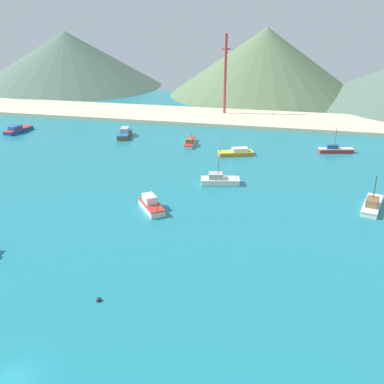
{
  "coord_description": "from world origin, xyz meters",
  "views": [
    {
      "loc": [
        24.76,
        -28.11,
        33.78
      ],
      "look_at": [
        6.99,
        47.5,
        1.68
      ],
      "focal_mm": 40.69,
      "sensor_mm": 36.0,
      "label": 1
    }
  ],
  "objects_px": {
    "fishing_boat_10": "(125,134)",
    "buoy_0": "(99,300)",
    "fishing_boat_15": "(236,152)",
    "fishing_boat_6": "(18,130)",
    "fishing_boat_4": "(190,142)",
    "fishing_boat_0": "(335,150)",
    "fishing_boat_3": "(151,205)",
    "radio_tower": "(225,75)",
    "fishing_boat_2": "(372,205)",
    "fishing_boat_5": "(219,180)"
  },
  "relations": [
    {
      "from": "fishing_boat_6",
      "to": "fishing_boat_15",
      "type": "relative_size",
      "value": 1.07
    },
    {
      "from": "fishing_boat_2",
      "to": "fishing_boat_4",
      "type": "xyz_separation_m",
      "value": [
        -42.87,
        33.31,
        -0.08
      ]
    },
    {
      "from": "fishing_boat_4",
      "to": "fishing_boat_15",
      "type": "relative_size",
      "value": 1.07
    },
    {
      "from": "fishing_boat_3",
      "to": "fishing_boat_10",
      "type": "bearing_deg",
      "value": 116.65
    },
    {
      "from": "fishing_boat_2",
      "to": "fishing_boat_10",
      "type": "distance_m",
      "value": 73.45
    },
    {
      "from": "fishing_boat_6",
      "to": "fishing_boat_15",
      "type": "distance_m",
      "value": 68.41
    },
    {
      "from": "fishing_boat_0",
      "to": "fishing_boat_4",
      "type": "relative_size",
      "value": 0.91
    },
    {
      "from": "fishing_boat_5",
      "to": "radio_tower",
      "type": "distance_m",
      "value": 66.87
    },
    {
      "from": "fishing_boat_0",
      "to": "fishing_boat_2",
      "type": "height_order",
      "value": "fishing_boat_2"
    },
    {
      "from": "fishing_boat_2",
      "to": "fishing_boat_6",
      "type": "height_order",
      "value": "fishing_boat_2"
    },
    {
      "from": "fishing_boat_2",
      "to": "fishing_boat_4",
      "type": "bearing_deg",
      "value": 142.15
    },
    {
      "from": "fishing_boat_4",
      "to": "fishing_boat_5",
      "type": "height_order",
      "value": "fishing_boat_5"
    },
    {
      "from": "fishing_boat_6",
      "to": "radio_tower",
      "type": "height_order",
      "value": "radio_tower"
    },
    {
      "from": "fishing_boat_0",
      "to": "fishing_boat_15",
      "type": "height_order",
      "value": "fishing_boat_0"
    },
    {
      "from": "fishing_boat_10",
      "to": "radio_tower",
      "type": "distance_m",
      "value": 43.41
    },
    {
      "from": "fishing_boat_3",
      "to": "fishing_boat_5",
      "type": "relative_size",
      "value": 0.87
    },
    {
      "from": "fishing_boat_4",
      "to": "fishing_boat_15",
      "type": "height_order",
      "value": "fishing_boat_4"
    },
    {
      "from": "fishing_boat_10",
      "to": "buoy_0",
      "type": "xyz_separation_m",
      "value": [
        25.72,
        -74.73,
        -0.86
      ]
    },
    {
      "from": "fishing_boat_4",
      "to": "fishing_boat_10",
      "type": "height_order",
      "value": "fishing_boat_10"
    },
    {
      "from": "fishing_boat_0",
      "to": "fishing_boat_3",
      "type": "height_order",
      "value": "fishing_boat_0"
    },
    {
      "from": "fishing_boat_3",
      "to": "radio_tower",
      "type": "distance_m",
      "value": 81.73
    },
    {
      "from": "buoy_0",
      "to": "radio_tower",
      "type": "bearing_deg",
      "value": 90.91
    },
    {
      "from": "fishing_boat_3",
      "to": "fishing_boat_6",
      "type": "xyz_separation_m",
      "value": [
        -57.2,
        44.45,
        -0.16
      ]
    },
    {
      "from": "fishing_boat_6",
      "to": "buoy_0",
      "type": "relative_size",
      "value": 13.98
    },
    {
      "from": "fishing_boat_5",
      "to": "buoy_0",
      "type": "height_order",
      "value": "fishing_boat_5"
    },
    {
      "from": "fishing_boat_6",
      "to": "radio_tower",
      "type": "bearing_deg",
      "value": 32.15
    },
    {
      "from": "fishing_boat_0",
      "to": "radio_tower",
      "type": "bearing_deg",
      "value": 134.45
    },
    {
      "from": "fishing_boat_5",
      "to": "radio_tower",
      "type": "xyz_separation_m",
      "value": [
        -9.58,
        64.86,
        13.16
      ]
    },
    {
      "from": "fishing_boat_4",
      "to": "buoy_0",
      "type": "bearing_deg",
      "value": -85.82
    },
    {
      "from": "fishing_boat_4",
      "to": "fishing_boat_6",
      "type": "xyz_separation_m",
      "value": [
        -54.17,
        1.25,
        0.08
      ]
    },
    {
      "from": "fishing_boat_2",
      "to": "radio_tower",
      "type": "xyz_separation_m",
      "value": [
        -39.39,
        70.79,
        13.24
      ]
    },
    {
      "from": "fishing_boat_2",
      "to": "fishing_boat_4",
      "type": "height_order",
      "value": "fishing_boat_2"
    },
    {
      "from": "fishing_boat_5",
      "to": "buoy_0",
      "type": "distance_m",
      "value": 44.29
    },
    {
      "from": "fishing_boat_0",
      "to": "fishing_boat_10",
      "type": "bearing_deg",
      "value": 178.0
    },
    {
      "from": "fishing_boat_10",
      "to": "fishing_boat_3",
      "type": "bearing_deg",
      "value": -63.35
    },
    {
      "from": "fishing_boat_5",
      "to": "fishing_boat_15",
      "type": "distance_m",
      "value": 21.17
    },
    {
      "from": "fishing_boat_0",
      "to": "fishing_boat_3",
      "type": "distance_m",
      "value": 57.27
    },
    {
      "from": "buoy_0",
      "to": "fishing_boat_10",
      "type": "bearing_deg",
      "value": 108.99
    },
    {
      "from": "fishing_boat_4",
      "to": "fishing_boat_6",
      "type": "distance_m",
      "value": 54.19
    },
    {
      "from": "fishing_boat_0",
      "to": "buoy_0",
      "type": "xyz_separation_m",
      "value": [
        -33.4,
        -72.66,
        -0.66
      ]
    },
    {
      "from": "fishing_boat_0",
      "to": "fishing_boat_15",
      "type": "bearing_deg",
      "value": -162.26
    },
    {
      "from": "fishing_boat_2",
      "to": "fishing_boat_15",
      "type": "height_order",
      "value": "fishing_boat_2"
    },
    {
      "from": "buoy_0",
      "to": "fishing_boat_15",
      "type": "bearing_deg",
      "value": 82.4
    },
    {
      "from": "fishing_boat_10",
      "to": "buoy_0",
      "type": "relative_size",
      "value": 12.8
    },
    {
      "from": "radio_tower",
      "to": "fishing_boat_3",
      "type": "bearing_deg",
      "value": -90.32
    },
    {
      "from": "fishing_boat_4",
      "to": "fishing_boat_10",
      "type": "xyz_separation_m",
      "value": [
        -20.54,
        3.76,
        0.25
      ]
    },
    {
      "from": "fishing_boat_3",
      "to": "buoy_0",
      "type": "height_order",
      "value": "fishing_boat_3"
    },
    {
      "from": "fishing_boat_5",
      "to": "radio_tower",
      "type": "relative_size",
      "value": 0.31
    },
    {
      "from": "fishing_boat_4",
      "to": "radio_tower",
      "type": "xyz_separation_m",
      "value": [
        3.47,
        37.48,
        13.32
      ]
    },
    {
      "from": "fishing_boat_3",
      "to": "fishing_boat_10",
      "type": "relative_size",
      "value": 0.82
    }
  ]
}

